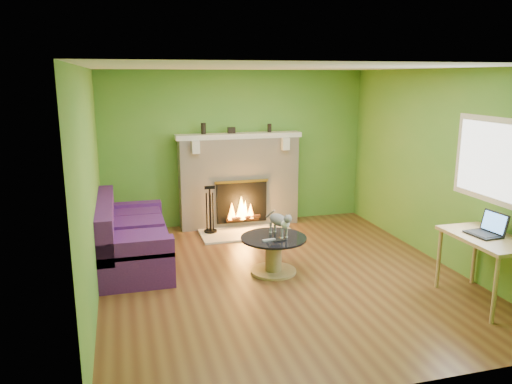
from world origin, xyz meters
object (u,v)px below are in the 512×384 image
at_px(desk, 487,245).
at_px(cat, 279,223).
at_px(coffee_table, 274,252).
at_px(sofa, 129,239).

relative_size(desk, cat, 1.92).
bearing_deg(cat, desk, -52.66).
bearing_deg(coffee_table, cat, 32.01).
relative_size(sofa, desk, 1.91).
distance_m(coffee_table, desk, 2.52).
bearing_deg(desk, sofa, 148.95).
height_order(coffee_table, desk, desk).
height_order(sofa, cat, sofa).
distance_m(coffee_table, cat, 0.39).
height_order(sofa, desk, sofa).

